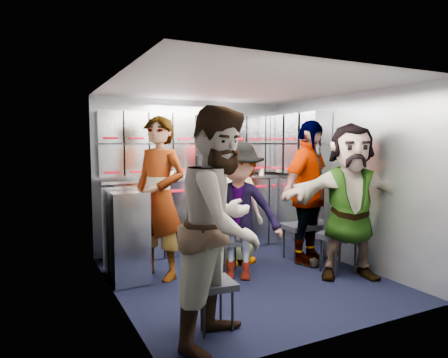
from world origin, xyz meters
name	(u,v)px	position (x,y,z in m)	size (l,w,h in m)	color
floor	(245,278)	(0.00, 0.00, 0.00)	(3.00, 3.00, 0.00)	black
wall_back	(193,175)	(0.00, 1.50, 1.05)	(2.80, 0.04, 2.10)	#92989F
wall_left	(115,191)	(-1.40, 0.00, 1.05)	(0.04, 3.00, 2.10)	#92989F
wall_right	(343,179)	(1.40, 0.00, 1.05)	(0.04, 3.00, 2.10)	#92989F
ceiling	(246,87)	(0.00, 0.00, 2.10)	(2.80, 3.00, 0.02)	silver
cart_bank_back	(199,215)	(0.00, 1.29, 0.49)	(2.68, 0.38, 0.99)	#9CA0AB
cart_bank_left	(126,235)	(-1.19, 0.56, 0.49)	(0.38, 0.76, 0.99)	#9CA0AB
counter	(199,178)	(0.00, 1.29, 1.01)	(2.68, 0.42, 0.03)	silver
locker_bank_back	(197,144)	(0.00, 1.35, 1.49)	(2.68, 0.28, 0.82)	#9CA0AB
locker_bank_right	(299,144)	(1.25, 0.70, 1.49)	(0.28, 1.00, 0.82)	#9CA0AB
right_cabinet	(302,216)	(1.25, 0.60, 0.50)	(0.28, 1.20, 1.00)	#9CA0AB
coffee_niche	(207,145)	(0.18, 1.41, 1.47)	(0.46, 0.16, 0.84)	black
red_latch_strip	(205,189)	(0.00, 1.09, 0.88)	(2.60, 0.02, 0.03)	#B8051A
jump_seat_near_left	(213,287)	(-0.84, -0.96, 0.35)	(0.36, 0.34, 0.40)	black
jump_seat_mid_left	(230,243)	(-0.08, 0.20, 0.35)	(0.43, 0.42, 0.40)	black
jump_seat_center	(229,227)	(0.19, 0.76, 0.42)	(0.50, 0.49, 0.47)	black
jump_seat_mid_right	(299,228)	(0.98, 0.32, 0.40)	(0.39, 0.37, 0.46)	black
jump_seat_near_right	(338,237)	(1.05, -0.32, 0.42)	(0.51, 0.50, 0.47)	black
attendant_standing	(159,198)	(-0.84, 0.44, 0.90)	(0.65, 0.43, 1.80)	black
attendant_arc_a	(223,225)	(-0.84, -1.14, 0.88)	(0.86, 0.67, 1.77)	black
attendant_arc_b	(238,211)	(-0.08, 0.02, 0.75)	(0.98, 0.56, 1.51)	black
attendant_arc_c	(235,204)	(0.19, 0.58, 0.74)	(0.73, 0.47, 1.49)	black
attendant_arc_d	(308,192)	(0.98, 0.14, 0.89)	(1.04, 0.43, 1.78)	black
attendant_arc_e	(351,201)	(1.05, -0.50, 0.86)	(1.60, 0.51, 1.72)	black
bottle_left	(173,169)	(-0.39, 1.24, 1.16)	(0.07, 0.07, 0.26)	white
bottle_mid	(185,168)	(-0.23, 1.24, 1.16)	(0.06, 0.06, 0.27)	white
bottle_right	(241,166)	(0.63, 1.24, 1.17)	(0.07, 0.07, 0.28)	white
cup_left	(171,175)	(-0.43, 1.23, 1.08)	(0.08, 0.08, 0.10)	tan
cup_right	(261,172)	(0.97, 1.23, 1.08)	(0.07, 0.07, 0.10)	tan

